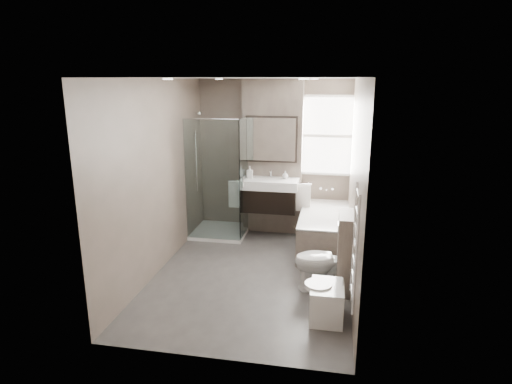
% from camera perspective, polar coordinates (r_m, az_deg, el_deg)
% --- Properties ---
extents(room, '(2.70, 3.90, 2.70)m').
position_cam_1_polar(room, '(5.56, -0.41, 1.45)').
color(room, '#454240').
rests_on(room, ground).
extents(vanity_pier, '(1.00, 0.25, 2.60)m').
position_cam_1_polar(vanity_pier, '(7.28, 2.23, 4.63)').
color(vanity_pier, '#665A50').
rests_on(vanity_pier, ground).
extents(vanity, '(0.95, 0.47, 0.66)m').
position_cam_1_polar(vanity, '(7.06, 1.78, -0.34)').
color(vanity, black).
rests_on(vanity, vanity_pier).
extents(mirror_cabinet, '(0.86, 0.08, 0.76)m').
position_cam_1_polar(mirror_cabinet, '(7.07, 2.06, 7.03)').
color(mirror_cabinet, black).
rests_on(mirror_cabinet, vanity_pier).
extents(towel_left, '(0.24, 0.06, 0.44)m').
position_cam_1_polar(towel_left, '(7.15, -2.69, -0.32)').
color(towel_left, white).
rests_on(towel_left, vanity_pier).
extents(towel_right, '(0.24, 0.06, 0.44)m').
position_cam_1_polar(towel_right, '(6.99, 6.29, -0.76)').
color(towel_right, white).
rests_on(towel_right, vanity_pier).
extents(shower_enclosure, '(0.90, 0.90, 2.00)m').
position_cam_1_polar(shower_enclosure, '(7.21, -4.25, -2.12)').
color(shower_enclosure, white).
rests_on(shower_enclosure, ground).
extents(bathtub, '(0.75, 1.60, 0.57)m').
position_cam_1_polar(bathtub, '(6.81, 9.07, -4.87)').
color(bathtub, '#665A50').
rests_on(bathtub, ground).
extents(window, '(0.98, 0.06, 1.33)m').
position_cam_1_polar(window, '(7.25, 9.49, 7.40)').
color(window, white).
rests_on(window, room).
extents(toilet, '(0.80, 0.54, 0.76)m').
position_cam_1_polar(toilet, '(5.49, 9.15, -9.07)').
color(toilet, white).
rests_on(toilet, ground).
extents(cistern_box, '(0.19, 0.55, 1.00)m').
position_cam_1_polar(cistern_box, '(5.48, 11.74, -7.88)').
color(cistern_box, '#665A50').
rests_on(cistern_box, ground).
extents(bidet, '(0.43, 0.50, 0.52)m').
position_cam_1_polar(bidet, '(4.94, 9.36, -14.15)').
color(bidet, white).
rests_on(bidet, ground).
extents(towel_radiator, '(0.03, 0.49, 1.10)m').
position_cam_1_polar(towel_radiator, '(4.00, 13.09, -7.10)').
color(towel_radiator, silver).
rests_on(towel_radiator, room).
extents(soap_bottle_a, '(0.09, 0.09, 0.20)m').
position_cam_1_polar(soap_bottle_a, '(7.05, -0.83, 2.66)').
color(soap_bottle_a, white).
rests_on(soap_bottle_a, vanity).
extents(soap_bottle_b, '(0.10, 0.10, 0.13)m').
position_cam_1_polar(soap_bottle_b, '(7.04, 3.92, 2.30)').
color(soap_bottle_b, white).
rests_on(soap_bottle_b, vanity).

